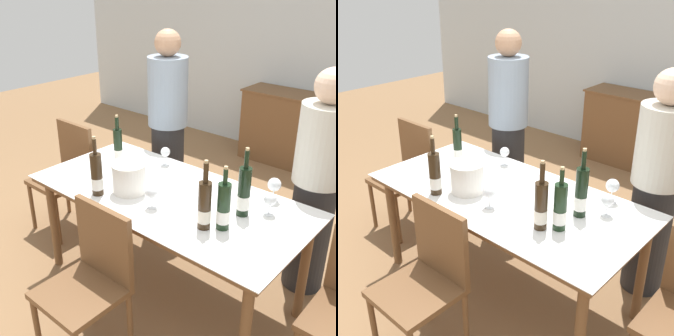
{
  "view_description": "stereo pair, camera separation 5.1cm",
  "coord_description": "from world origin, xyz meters",
  "views": [
    {
      "loc": [
        1.56,
        -1.8,
        2.04
      ],
      "look_at": [
        0.0,
        0.0,
        0.94
      ],
      "focal_mm": 45.0,
      "sensor_mm": 36.0,
      "label": 1
    },
    {
      "loc": [
        1.6,
        -1.77,
        2.04
      ],
      "look_at": [
        0.0,
        0.0,
        0.94
      ],
      "focal_mm": 45.0,
      "sensor_mm": 36.0,
      "label": 2
    }
  ],
  "objects": [
    {
      "name": "chair_left_end",
      "position": [
        -1.21,
        0.09,
        0.53
      ],
      "size": [
        0.42,
        0.42,
        0.92
      ],
      "color": "brown",
      "rests_on": "ground_plane"
    },
    {
      "name": "wine_bottle_4",
      "position": [
        -0.33,
        -0.3,
        0.89
      ],
      "size": [
        0.08,
        0.08,
        0.39
      ],
      "color": "#332314",
      "rests_on": "dining_table"
    },
    {
      "name": "wine_glass_0",
      "position": [
        0.04,
        -0.2,
        0.86
      ],
      "size": [
        0.08,
        0.08,
        0.14
      ],
      "color": "white",
      "rests_on": "dining_table"
    },
    {
      "name": "wine_glass_3",
      "position": [
        0.55,
        0.35,
        0.87
      ],
      "size": [
        0.08,
        0.08,
        0.15
      ],
      "color": "white",
      "rests_on": "dining_table"
    },
    {
      "name": "wine_bottle_3",
      "position": [
        0.41,
        -0.17,
        0.9
      ],
      "size": [
        0.08,
        0.08,
        0.41
      ],
      "color": "#332314",
      "rests_on": "dining_table"
    },
    {
      "name": "sideboard_cabinet",
      "position": [
        -0.18,
        2.59,
        0.42
      ],
      "size": [
        1.52,
        0.46,
        0.84
      ],
      "color": "brown",
      "rests_on": "ground_plane"
    },
    {
      "name": "dining_table",
      "position": [
        0.0,
        0.0,
        0.69
      ],
      "size": [
        1.83,
        0.88,
        0.76
      ],
      "color": "brown",
      "rests_on": "ground_plane"
    },
    {
      "name": "person_guest_left",
      "position": [
        0.7,
        0.67,
        0.78
      ],
      "size": [
        0.33,
        0.33,
        1.56
      ],
      "color": "#262628",
      "rests_on": "ground_plane"
    },
    {
      "name": "ground_plane",
      "position": [
        0.0,
        0.0,
        0.0
      ],
      "size": [
        12.0,
        12.0,
        0.0
      ],
      "primitive_type": "plane",
      "color": "olive"
    },
    {
      "name": "wine_bottle_0",
      "position": [
        -0.59,
        0.12,
        0.89
      ],
      "size": [
        0.07,
        0.07,
        0.37
      ],
      "color": "black",
      "rests_on": "dining_table"
    },
    {
      "name": "chair_near_front",
      "position": [
        0.02,
        -0.67,
        0.53
      ],
      "size": [
        0.42,
        0.42,
        0.92
      ],
      "color": "brown",
      "rests_on": "ground_plane"
    },
    {
      "name": "ice_bucket",
      "position": [
        -0.21,
        -0.14,
        0.87
      ],
      "size": [
        0.23,
        0.23,
        0.2
      ],
      "color": "white",
      "rests_on": "dining_table"
    },
    {
      "name": "person_host",
      "position": [
        -0.65,
        0.74,
        0.84
      ],
      "size": [
        0.33,
        0.33,
        1.66
      ],
      "color": "#262628",
      "rests_on": "ground_plane"
    },
    {
      "name": "wine_glass_1",
      "position": [
        -0.31,
        0.33,
        0.86
      ],
      "size": [
        0.07,
        0.07,
        0.14
      ],
      "color": "white",
      "rests_on": "dining_table"
    },
    {
      "name": "wine_glass_2",
      "position": [
        0.61,
        0.19,
        0.86
      ],
      "size": [
        0.08,
        0.08,
        0.14
      ],
      "color": "white",
      "rests_on": "dining_table"
    },
    {
      "name": "wine_bottle_1",
      "position": [
        0.49,
        -0.11,
        0.89
      ],
      "size": [
        0.08,
        0.08,
        0.38
      ],
      "color": "black",
      "rests_on": "dining_table"
    },
    {
      "name": "wine_bottle_2",
      "position": [
        0.5,
        0.09,
        0.9
      ],
      "size": [
        0.07,
        0.07,
        0.42
      ],
      "color": "black",
      "rests_on": "dining_table"
    }
  ]
}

